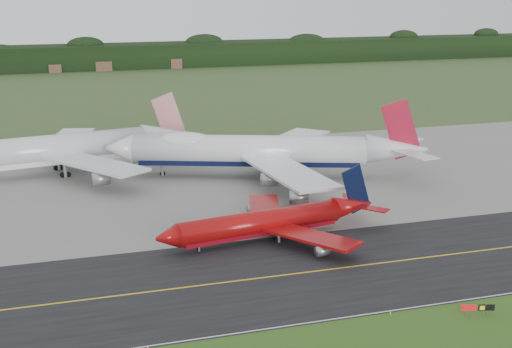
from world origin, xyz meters
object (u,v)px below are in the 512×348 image
object	(u,v)px
jet_star_tail	(59,150)
taxiway_sign	(478,308)
jet_ba_747	(261,151)
jet_red_737	(272,221)

from	to	relation	value
jet_star_tail	taxiway_sign	world-z (taller)	jet_star_tail
jet_ba_747	jet_red_737	bearing A→B (deg)	-104.69
jet_star_tail	taxiway_sign	size ratio (longest dim) A/B	15.07
jet_red_737	jet_star_tail	world-z (taller)	jet_star_tail
taxiway_sign	jet_ba_747	bearing A→B (deg)	95.03
jet_red_737	jet_ba_747	bearing A→B (deg)	75.31
jet_ba_747	jet_red_737	xyz separation A→B (m)	(-10.02, -38.20, -3.07)
jet_ba_747	taxiway_sign	bearing A→B (deg)	-84.97
jet_red_737	taxiway_sign	world-z (taller)	jet_red_737
jet_ba_747	jet_star_tail	world-z (taller)	jet_ba_747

